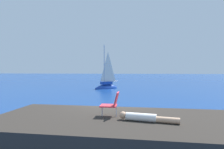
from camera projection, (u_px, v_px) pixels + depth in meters
ground_plane at (115, 122)px, 9.68m from camera, size 160.00×160.00×0.00m
shore_ledge at (118, 134)px, 6.44m from camera, size 8.27×4.30×1.01m
boulder_seaward at (65, 131)px, 8.40m from camera, size 1.49×1.72×1.11m
boulder_inland at (63, 126)px, 9.03m from camera, size 0.89×0.85×0.45m
sailboat_near at (106, 86)px, 25.38m from camera, size 3.14×2.74×5.96m
person_sunbather at (145, 118)px, 5.99m from camera, size 1.74×0.58×0.25m
beach_chair at (112, 103)px, 6.60m from camera, size 0.62×0.51×0.80m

